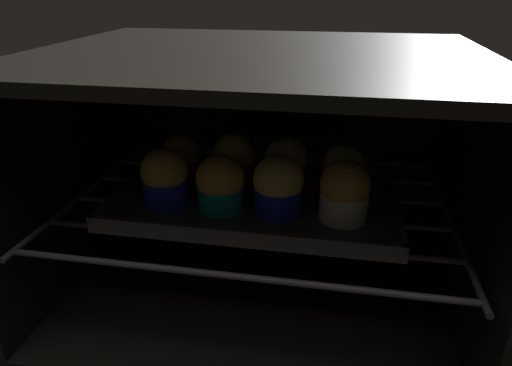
% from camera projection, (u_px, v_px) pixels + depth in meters
% --- Properties ---
extents(oven_cavity, '(0.59, 0.47, 0.37)m').
position_uv_depth(oven_cavity, '(263.00, 169.00, 0.71)').
color(oven_cavity, black).
rests_on(oven_cavity, ground).
extents(oven_rack, '(0.55, 0.42, 0.01)m').
position_uv_depth(oven_rack, '(258.00, 201.00, 0.69)').
color(oven_rack, '#4C494C').
rests_on(oven_rack, oven_cavity).
extents(baking_tray, '(0.40, 0.24, 0.02)m').
position_uv_depth(baking_tray, '(256.00, 200.00, 0.66)').
color(baking_tray, '#4C4C51').
rests_on(baking_tray, oven_rack).
extents(muffin_row0_col0, '(0.07, 0.07, 0.08)m').
position_uv_depth(muffin_row0_col0, '(165.00, 178.00, 0.63)').
color(muffin_row0_col0, '#1928B7').
rests_on(muffin_row0_col0, baking_tray).
extents(muffin_row0_col1, '(0.07, 0.07, 0.08)m').
position_uv_depth(muffin_row0_col1, '(221.00, 185.00, 0.62)').
color(muffin_row0_col1, '#0C8C84').
rests_on(muffin_row0_col1, baking_tray).
extents(muffin_row0_col2, '(0.07, 0.07, 0.08)m').
position_uv_depth(muffin_row0_col2, '(278.00, 186.00, 0.60)').
color(muffin_row0_col2, '#1928B7').
rests_on(muffin_row0_col2, baking_tray).
extents(muffin_row0_col3, '(0.07, 0.07, 0.08)m').
position_uv_depth(muffin_row0_col3, '(345.00, 192.00, 0.59)').
color(muffin_row0_col3, silver).
rests_on(muffin_row0_col3, baking_tray).
extents(muffin_row1_col0, '(0.06, 0.06, 0.07)m').
position_uv_depth(muffin_row1_col0, '(181.00, 160.00, 0.70)').
color(muffin_row1_col0, '#7A238C').
rests_on(muffin_row1_col0, baking_tray).
extents(muffin_row1_col1, '(0.06, 0.06, 0.08)m').
position_uv_depth(muffin_row1_col1, '(234.00, 160.00, 0.69)').
color(muffin_row1_col1, red).
rests_on(muffin_row1_col1, baking_tray).
extents(muffin_row1_col2, '(0.06, 0.06, 0.08)m').
position_uv_depth(muffin_row1_col2, '(286.00, 164.00, 0.68)').
color(muffin_row1_col2, red).
rests_on(muffin_row1_col2, baking_tray).
extents(muffin_row1_col3, '(0.06, 0.06, 0.07)m').
position_uv_depth(muffin_row1_col3, '(343.00, 171.00, 0.66)').
color(muffin_row1_col3, '#7A238C').
rests_on(muffin_row1_col3, baking_tray).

